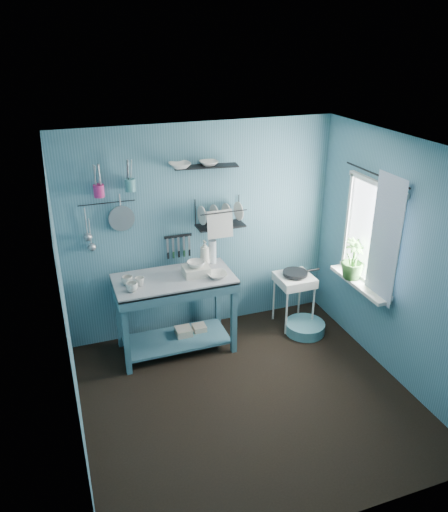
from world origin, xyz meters
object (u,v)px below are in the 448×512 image
object	(u,v)px
work_counter	(175,314)
colander	(122,218)
mug_left	(132,287)
utensil_cup_teal	(130,185)
mug_right	(127,281)
storage_tin_small	(199,333)
wash_tub	(196,271)
floor_basin	(305,327)
soap_bottle	(205,253)
utensil_cup_magenta	(99,191)
mug_mid	(140,282)
frying_pan	(295,273)
storage_tin_large	(184,336)
dish_rack	(220,213)
water_bottle	(212,252)
hotplate_stand	(293,300)
potted_plant	(353,259)

from	to	relation	value
work_counter	colander	distance (m)	1.22
mug_left	utensil_cup_teal	size ratio (longest dim) A/B	0.95
mug_right	storage_tin_small	xyz separation A→B (m)	(0.80, 0.08, -0.87)
wash_tub	utensil_cup_teal	size ratio (longest dim) A/B	2.15
wash_tub	floor_basin	bearing A→B (deg)	-7.66
soap_bottle	utensil_cup_magenta	size ratio (longest dim) A/B	2.30
mug_mid	frying_pan	size ratio (longest dim) A/B	0.33
utensil_cup_magenta	floor_basin	bearing A→B (deg)	-13.68
work_counter	floor_basin	world-z (taller)	work_counter
wash_tub	storage_tin_large	distance (m)	0.88
dish_rack	colander	size ratio (longest dim) A/B	1.96
storage_tin_small	floor_basin	size ratio (longest dim) A/B	0.42
mug_mid	water_bottle	xyz separation A→B (m)	(0.90, 0.28, 0.09)
dish_rack	soap_bottle	bearing A→B (deg)	-147.10
storage_tin_large	storage_tin_small	bearing A→B (deg)	8.53
water_bottle	utensil_cup_magenta	xyz separation A→B (m)	(-1.18, 0.13, 0.81)
mug_mid	mug_left	bearing A→B (deg)	-135.00
work_counter	storage_tin_small	distance (m)	0.48
water_bottle	hotplate_stand	size ratio (longest dim) A/B	0.42
frying_pan	dish_rack	size ratio (longest dim) A/B	0.55
soap_bottle	utensil_cup_magenta	bearing A→B (deg)	172.34
work_counter	potted_plant	world-z (taller)	potted_plant
soap_bottle	utensil_cup_teal	size ratio (longest dim) A/B	2.30
mug_mid	mug_right	size ratio (longest dim) A/B	0.81
wash_tub	storage_tin_small	bearing A→B (deg)	63.43
water_bottle	storage_tin_small	xyz separation A→B (m)	(-0.22, -0.14, -0.96)
hotplate_stand	utensil_cup_teal	world-z (taller)	utensil_cup_teal
mug_right	soap_bottle	size ratio (longest dim) A/B	0.41
wash_tub	mug_left	bearing A→B (deg)	-169.14
work_counter	floor_basin	xyz separation A→B (m)	(1.56, -0.20, -0.40)
wash_tub	hotplate_stand	size ratio (longest dim) A/B	0.42
water_bottle	dish_rack	xyz separation A→B (m)	(0.13, 0.08, 0.43)
wash_tub	hotplate_stand	distance (m)	1.41
utensil_cup_magenta	floor_basin	xyz separation A→B (m)	(2.23, -0.54, -1.81)
work_counter	colander	world-z (taller)	colander
mug_right	potted_plant	size ratio (longest dim) A/B	0.26
work_counter	mug_left	world-z (taller)	mug_left
mug_left	water_bottle	xyz separation A→B (m)	(1.00, 0.38, 0.09)
work_counter	frying_pan	world-z (taller)	work_counter
soap_bottle	storage_tin_small	bearing A→B (deg)	-135.00
mug_right	dish_rack	size ratio (longest dim) A/B	0.22
mug_left	floor_basin	size ratio (longest dim) A/B	0.26
colander	potted_plant	size ratio (longest dim) A/B	0.60
colander	storage_tin_large	size ratio (longest dim) A/B	1.27
hotplate_stand	utensil_cup_magenta	xyz separation A→B (m)	(-2.17, 0.31, 1.54)
colander	mug_mid	bearing A→B (deg)	-80.39
mug_mid	utensil_cup_teal	size ratio (longest dim) A/B	0.77
water_bottle	utensil_cup_magenta	distance (m)	1.44
frying_pan	utensil_cup_magenta	size ratio (longest dim) A/B	2.31
frying_pan	dish_rack	distance (m)	1.19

